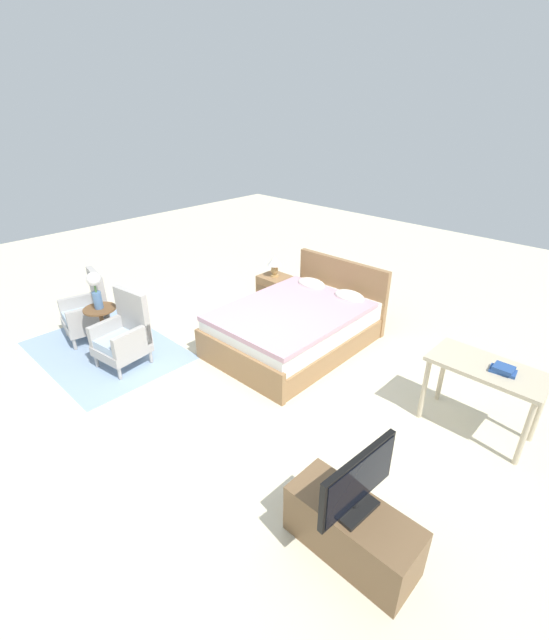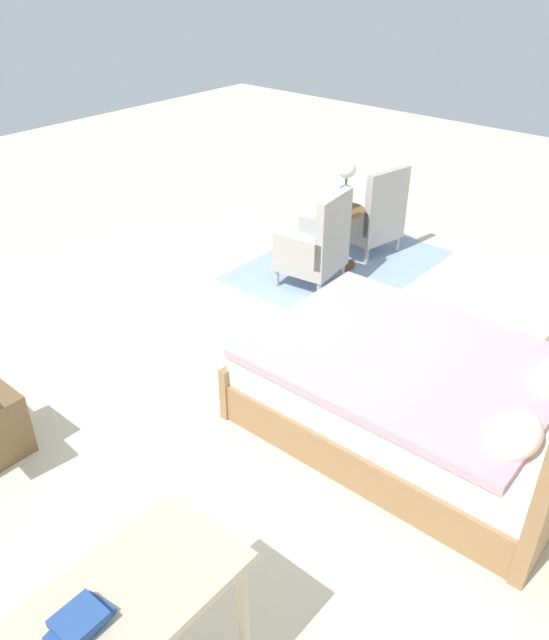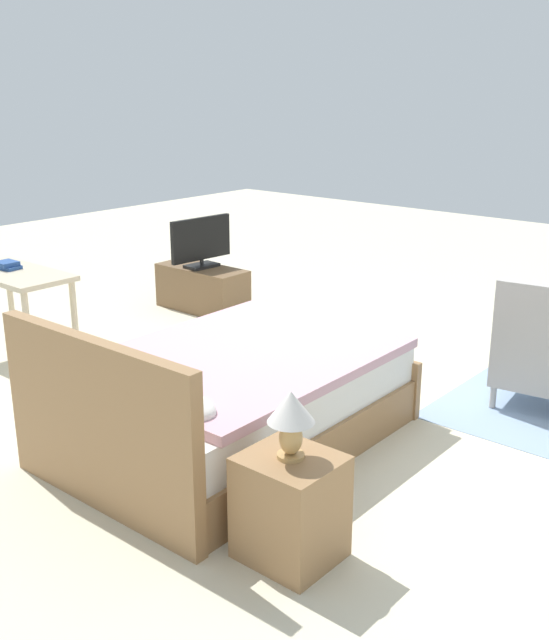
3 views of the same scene
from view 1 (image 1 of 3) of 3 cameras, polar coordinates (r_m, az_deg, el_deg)
The scene contains 13 objects.
ground_plane at distance 5.14m, azimuth -4.06°, elevation -7.81°, with size 16.00×16.00×0.00m, color beige.
floor_rug at distance 6.09m, azimuth -21.52°, elevation -3.76°, with size 2.10×1.50×0.01m.
bed at distance 5.66m, azimuth 3.03°, elevation -0.70°, with size 1.51×2.15×0.96m.
armchair_by_window_left at distance 6.34m, azimuth -23.56°, elevation 0.98°, with size 0.63×0.63×0.92m.
armchair_by_window_right at distance 5.54m, azimuth -19.42°, elevation -2.02°, with size 0.61×0.61×0.92m.
side_table at distance 5.92m, azimuth -21.93°, elevation -0.51°, with size 0.40×0.40×0.61m.
flower_vase at distance 5.72m, azimuth -22.83°, elevation 4.12°, with size 0.17×0.17×0.48m.
nightstand at distance 6.75m, azimuth 0.01°, elevation 3.80°, with size 0.44×0.41×0.53m.
table_lamp at distance 6.57m, azimuth 0.01°, elevation 7.63°, with size 0.22×0.22×0.33m.
tv_stand at distance 3.44m, azimuth 10.24°, elevation -25.87°, with size 0.96×0.40×0.44m.
tv_flatscreen at distance 3.07m, azimuth 11.04°, elevation -20.54°, with size 0.22×0.72×0.50m.
vanity_desk at distance 4.53m, azimuth 26.36°, elevation -6.71°, with size 1.04×0.52×0.74m.
book_stack at distance 4.42m, azimuth 28.20°, elevation -5.85°, with size 0.24×0.17×0.06m.
Camera 1 is at (3.16, -2.78, 2.94)m, focal length 24.00 mm.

